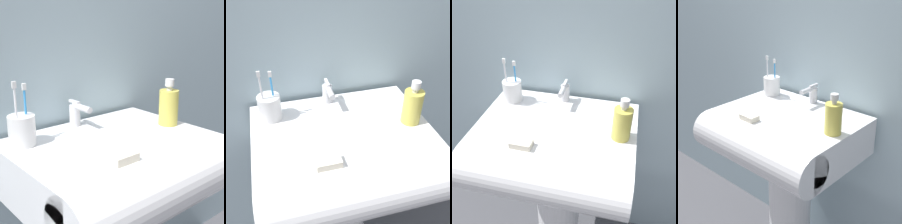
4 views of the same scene
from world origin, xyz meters
TOP-DOWN VIEW (x-y plane):
  - wall_back at (0.00, 0.27)m, footprint 5.00×0.05m
  - sink_pedestal at (0.00, 0.00)m, footprint 0.21×0.21m
  - sink_basin at (0.00, -0.06)m, footprint 0.64×0.53m
  - faucet at (-0.01, 0.17)m, footprint 0.04×0.12m
  - toothbrush_cup at (-0.24, 0.13)m, footprint 0.08×0.08m
  - soap_bottle at (0.26, -0.03)m, footprint 0.07×0.07m
  - bar_soap at (-0.09, -0.17)m, footprint 0.08×0.05m

SIDE VIEW (x-z plane):
  - sink_pedestal at x=0.00m, z-range 0.00..0.69m
  - sink_basin at x=0.00m, z-range 0.69..0.87m
  - bar_soap at x=-0.09m, z-range 0.87..0.90m
  - toothbrush_cup at x=-0.24m, z-range 0.82..1.02m
  - faucet at x=-0.01m, z-range 0.87..0.97m
  - soap_bottle at x=0.26m, z-range 0.86..1.02m
  - wall_back at x=0.00m, z-range 0.00..2.40m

